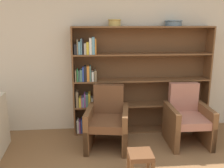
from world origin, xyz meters
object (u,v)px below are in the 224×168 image
at_px(armchair_cushioned, 187,118).
at_px(footstool, 140,159).
at_px(bookshelf, 129,82).
at_px(armchair_leather, 108,121).
at_px(bowl_slate, 115,22).
at_px(bowl_terracotta, 173,23).

height_order(armchair_cushioned, footstool, armchair_cushioned).
xyz_separation_m(armchair_cushioned, footstool, (-0.95, -0.93, -0.12)).
bearing_deg(bookshelf, armchair_leather, -127.23).
height_order(bowl_slate, armchair_leather, bowl_slate).
xyz_separation_m(bowl_terracotta, armchair_cushioned, (0.14, -0.54, -1.50)).
height_order(bookshelf, armchair_cushioned, bookshelf).
bearing_deg(bookshelf, bowl_slate, -174.75).
distance_m(bowl_terracotta, armchair_cushioned, 1.60).
relative_size(bookshelf, armchair_cushioned, 2.52).
xyz_separation_m(bowl_terracotta, footstool, (-0.81, -1.47, -1.62)).
bearing_deg(bowl_terracotta, armchair_leather, -154.90).
xyz_separation_m(bookshelf, footstool, (-0.09, -1.50, -0.61)).
bearing_deg(armchair_leather, bowl_terracotta, -145.75).
xyz_separation_m(bowl_slate, footstool, (0.18, -1.47, -1.63)).
xyz_separation_m(bookshelf, armchair_cushioned, (0.86, -0.56, -0.49)).
height_order(bowl_terracotta, armchair_cushioned, bowl_terracotta).
distance_m(armchair_cushioned, footstool, 1.33).
relative_size(bowl_slate, bowl_terracotta, 0.75).
distance_m(bookshelf, footstool, 1.62).
relative_size(bookshelf, bowl_slate, 10.82).
height_order(bowl_slate, armchair_cushioned, bowl_slate).
relative_size(bowl_slate, armchair_leather, 0.23).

